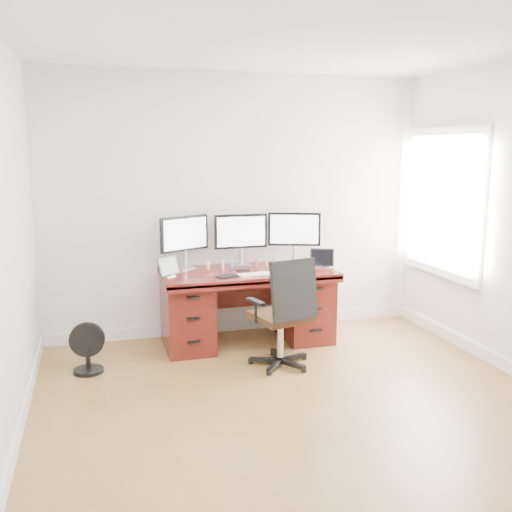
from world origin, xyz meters
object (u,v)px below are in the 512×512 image
object	(u,v)px
desk	(247,304)
office_chair	(283,331)
keyboard	(254,275)
floor_fan	(87,349)
monitor_center	(241,233)

from	to	relation	value
desk	office_chair	world-z (taller)	office_chair
desk	keyboard	world-z (taller)	keyboard
desk	office_chair	size ratio (longest dim) A/B	1.69
office_chair	desk	bearing A→B (deg)	85.95
keyboard	office_chair	bearing A→B (deg)	-82.60
desk	floor_fan	distance (m)	1.61
office_chair	floor_fan	size ratio (longest dim) A/B	2.26
floor_fan	keyboard	bearing A→B (deg)	13.85
monitor_center	keyboard	xyz separation A→B (m)	(0.00, -0.50, -0.33)
office_chair	floor_fan	world-z (taller)	office_chair
desk	office_chair	distance (m)	0.75
desk	monitor_center	size ratio (longest dim) A/B	3.09
keyboard	floor_fan	bearing A→B (deg)	177.00
floor_fan	keyboard	xyz separation A→B (m)	(1.55, 0.14, 0.54)
floor_fan	monitor_center	bearing A→B (deg)	31.04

